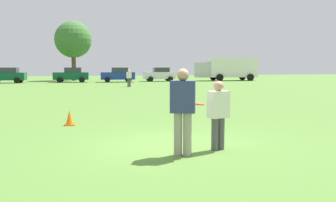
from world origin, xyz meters
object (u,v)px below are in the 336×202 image
at_px(parked_car_mid_right, 118,75).
at_px(bystander_sideline_watcher, 129,77).
at_px(parked_car_center, 72,75).
at_px(player_defender, 218,112).
at_px(frisbee, 198,103).
at_px(traffic_cone, 70,118).
at_px(box_truck, 227,68).
at_px(player_thrower, 183,107).
at_px(parked_car_near_right, 160,74).
at_px(parked_car_mid_left, 7,75).

height_order(parked_car_mid_right, bystander_sideline_watcher, parked_car_mid_right).
distance_m(parked_car_center, parked_car_mid_right, 5.70).
xyz_separation_m(player_defender, frisbee, (-0.56, -0.20, 0.21)).
bearing_deg(traffic_cone, frisbee, -60.15).
bearing_deg(parked_car_center, parked_car_mid_right, -10.45).
bearing_deg(box_truck, player_thrower, -116.48).
xyz_separation_m(traffic_cone, box_truck, (21.20, 33.40, 1.52)).
distance_m(traffic_cone, box_truck, 39.59).
bearing_deg(bystander_sideline_watcher, traffic_cone, -104.23).
distance_m(player_thrower, parked_car_near_right, 39.30).
xyz_separation_m(player_defender, bystander_sideline_watcher, (2.23, 25.68, 0.06)).
height_order(parked_car_mid_left, parked_car_center, same).
distance_m(parked_car_mid_left, parked_car_near_right, 18.59).
relative_size(player_thrower, traffic_cone, 3.76).
height_order(player_thrower, parked_car_center, parked_car_center).
distance_m(frisbee, bystander_sideline_watcher, 26.03).
height_order(parked_car_mid_right, box_truck, box_truck).
xyz_separation_m(frisbee, parked_car_mid_right, (3.25, 37.09, -0.15)).
bearing_deg(player_thrower, parked_car_near_right, 76.38).
bearing_deg(player_thrower, player_defender, 16.56).
relative_size(parked_car_center, parked_car_near_right, 1.00).
xyz_separation_m(player_thrower, traffic_cone, (-2.26, 4.63, -0.79)).
relative_size(parked_car_mid_left, bystander_sideline_watcher, 2.67).
bearing_deg(player_thrower, frisbee, 10.81).
xyz_separation_m(frisbee, box_truck, (18.58, 37.96, 0.68)).
bearing_deg(parked_car_near_right, bystander_sideline_watcher, -116.52).
height_order(frisbee, box_truck, box_truck).
relative_size(player_thrower, player_defender, 1.18).
distance_m(parked_car_center, parked_car_near_right, 11.26).
xyz_separation_m(frisbee, parked_car_near_right, (8.90, 38.13, -0.15)).
bearing_deg(traffic_cone, player_thrower, -63.95).
height_order(traffic_cone, parked_car_mid_right, parked_car_mid_right).
xyz_separation_m(parked_car_mid_right, parked_car_near_right, (5.65, 1.03, 0.00)).
bearing_deg(parked_car_center, box_truck, -0.45).
bearing_deg(parked_car_mid_left, parked_car_mid_right, -4.33).
distance_m(frisbee, parked_car_mid_right, 37.23).
bearing_deg(frisbee, parked_car_near_right, 76.86).
bearing_deg(parked_car_mid_left, parked_car_center, 0.42).
bearing_deg(player_defender, traffic_cone, 126.06).
bearing_deg(traffic_cone, parked_car_near_right, 71.06).
height_order(parked_car_center, bystander_sideline_watcher, parked_car_center).
distance_m(parked_car_mid_right, box_truck, 15.38).
height_order(traffic_cone, box_truck, box_truck).
bearing_deg(player_thrower, parked_car_mid_left, 103.76).
bearing_deg(parked_car_near_right, player_thrower, -103.62).
distance_m(player_defender, bystander_sideline_watcher, 25.78).
height_order(player_defender, bystander_sideline_watcher, bystander_sideline_watcher).
relative_size(parked_car_near_right, box_truck, 0.50).
xyz_separation_m(parked_car_mid_right, box_truck, (15.34, 0.87, 0.83)).
relative_size(parked_car_mid_left, box_truck, 0.50).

